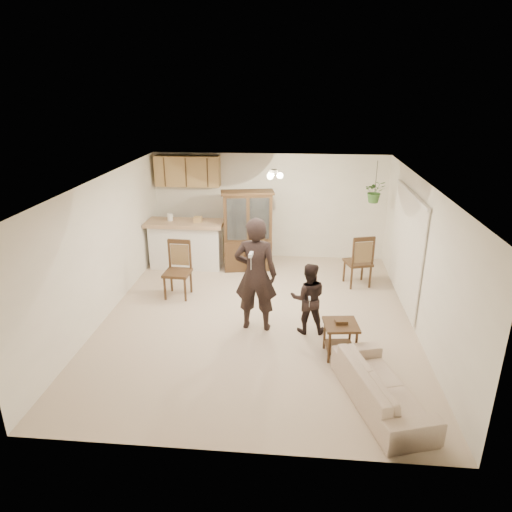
# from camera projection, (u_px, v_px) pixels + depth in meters

# --- Properties ---
(floor) EXTENTS (6.50, 6.50, 0.00)m
(floor) POSITION_uv_depth(u_px,v_px,m) (257.00, 318.00, 8.30)
(floor) COLOR beige
(floor) RESTS_ON ground
(ceiling) EXTENTS (5.50, 6.50, 0.02)m
(ceiling) POSITION_uv_depth(u_px,v_px,m) (258.00, 182.00, 7.42)
(ceiling) COLOR silver
(ceiling) RESTS_ON wall_back
(wall_back) EXTENTS (5.50, 0.02, 2.50)m
(wall_back) POSITION_uv_depth(u_px,v_px,m) (269.00, 207.00, 10.89)
(wall_back) COLOR white
(wall_back) RESTS_ON ground
(wall_front) EXTENTS (5.50, 0.02, 2.50)m
(wall_front) POSITION_uv_depth(u_px,v_px,m) (231.00, 359.00, 4.83)
(wall_front) COLOR white
(wall_front) RESTS_ON ground
(wall_left) EXTENTS (0.02, 6.50, 2.50)m
(wall_left) POSITION_uv_depth(u_px,v_px,m) (103.00, 249.00, 8.09)
(wall_left) COLOR white
(wall_left) RESTS_ON ground
(wall_right) EXTENTS (0.02, 6.50, 2.50)m
(wall_right) POSITION_uv_depth(u_px,v_px,m) (421.00, 259.00, 7.63)
(wall_right) COLOR white
(wall_right) RESTS_ON ground
(breakfast_bar) EXTENTS (1.60, 0.55, 1.00)m
(breakfast_bar) POSITION_uv_depth(u_px,v_px,m) (186.00, 246.00, 10.47)
(breakfast_bar) COLOR silver
(breakfast_bar) RESTS_ON floor
(bar_top) EXTENTS (1.75, 0.70, 0.08)m
(bar_top) POSITION_uv_depth(u_px,v_px,m) (185.00, 223.00, 10.28)
(bar_top) COLOR tan
(bar_top) RESTS_ON breakfast_bar
(upper_cabinets) EXTENTS (1.50, 0.34, 0.70)m
(upper_cabinets) POSITION_uv_depth(u_px,v_px,m) (188.00, 171.00, 10.58)
(upper_cabinets) COLOR olive
(upper_cabinets) RESTS_ON wall_back
(vertical_blinds) EXTENTS (0.06, 2.30, 2.10)m
(vertical_blinds) POSITION_uv_depth(u_px,v_px,m) (406.00, 249.00, 8.52)
(vertical_blinds) COLOR silver
(vertical_blinds) RESTS_ON wall_right
(ceiling_fixture) EXTENTS (0.36, 0.36, 0.20)m
(ceiling_fixture) POSITION_uv_depth(u_px,v_px,m) (274.00, 174.00, 8.56)
(ceiling_fixture) COLOR #FFEFBF
(ceiling_fixture) RESTS_ON ceiling
(hanging_plant) EXTENTS (0.43, 0.37, 0.48)m
(hanging_plant) POSITION_uv_depth(u_px,v_px,m) (375.00, 191.00, 9.69)
(hanging_plant) COLOR #2B5F26
(hanging_plant) RESTS_ON ceiling
(plant_cord) EXTENTS (0.01, 0.01, 0.65)m
(plant_cord) POSITION_uv_depth(u_px,v_px,m) (376.00, 176.00, 9.58)
(plant_cord) COLOR #29241E
(plant_cord) RESTS_ON ceiling
(sofa) EXTENTS (1.24, 2.01, 0.73)m
(sofa) POSITION_uv_depth(u_px,v_px,m) (382.00, 380.00, 5.95)
(sofa) COLOR beige
(sofa) RESTS_ON floor
(adult) EXTENTS (0.68, 0.47, 1.80)m
(adult) POSITION_uv_depth(u_px,v_px,m) (256.00, 280.00, 7.67)
(adult) COLOR black
(adult) RESTS_ON floor
(child) EXTENTS (0.68, 0.54, 1.35)m
(child) POSITION_uv_depth(u_px,v_px,m) (308.00, 295.00, 7.62)
(child) COLOR black
(child) RESTS_ON floor
(china_hutch) EXTENTS (1.21, 0.64, 1.82)m
(china_hutch) POSITION_uv_depth(u_px,v_px,m) (248.00, 232.00, 10.20)
(china_hutch) COLOR #392614
(china_hutch) RESTS_ON floor
(side_table) EXTENTS (0.56, 0.56, 0.62)m
(side_table) POSITION_uv_depth(u_px,v_px,m) (340.00, 339.00, 7.06)
(side_table) COLOR #392614
(side_table) RESTS_ON floor
(chair_bar) EXTENTS (0.52, 0.52, 1.12)m
(chair_bar) POSITION_uv_depth(u_px,v_px,m) (178.00, 281.00, 9.05)
(chair_bar) COLOR #392614
(chair_bar) RESTS_ON floor
(chair_hutch_left) EXTENTS (0.57, 0.57, 0.93)m
(chair_hutch_left) POSITION_uv_depth(u_px,v_px,m) (253.00, 261.00, 10.28)
(chair_hutch_left) COLOR #392614
(chair_hutch_left) RESTS_ON floor
(chair_hutch_right) EXTENTS (0.62, 0.62, 1.13)m
(chair_hutch_right) POSITION_uv_depth(u_px,v_px,m) (357.00, 271.00, 9.58)
(chair_hutch_right) COLOR #392614
(chair_hutch_right) RESTS_ON floor
(controller_adult) EXTENTS (0.06, 0.18, 0.05)m
(controller_adult) POSITION_uv_depth(u_px,v_px,m) (251.00, 255.00, 7.02)
(controller_adult) COLOR white
(controller_adult) RESTS_ON adult
(controller_child) EXTENTS (0.04, 0.11, 0.03)m
(controller_child) POSITION_uv_depth(u_px,v_px,m) (310.00, 298.00, 7.32)
(controller_child) COLOR white
(controller_child) RESTS_ON child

